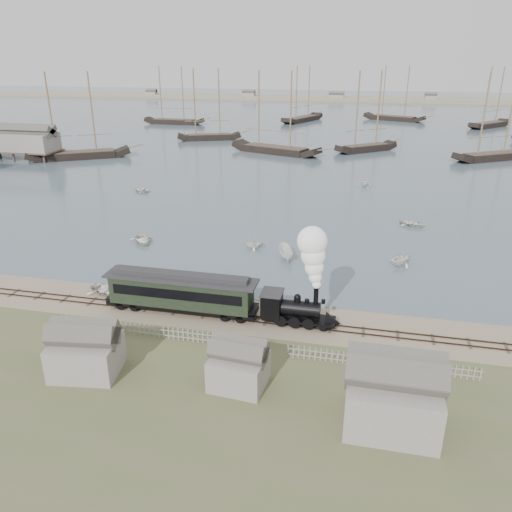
# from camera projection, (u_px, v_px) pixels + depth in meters

# --- Properties ---
(ground) EXTENTS (600.00, 600.00, 0.00)m
(ground) POSITION_uv_depth(u_px,v_px,m) (250.00, 309.00, 49.00)
(ground) COLOR tan
(ground) RESTS_ON ground
(harbor_water) EXTENTS (600.00, 336.00, 0.06)m
(harbor_water) POSITION_uv_depth(u_px,v_px,m) (346.00, 117.00, 202.84)
(harbor_water) COLOR #4A5E69
(harbor_water) RESTS_ON ground
(rail_track) EXTENTS (120.00, 1.80, 0.16)m
(rail_track) POSITION_uv_depth(u_px,v_px,m) (245.00, 318.00, 47.18)
(rail_track) COLOR #31211B
(rail_track) RESTS_ON ground
(picket_fence_west) EXTENTS (19.00, 0.10, 1.20)m
(picket_fence_west) POSITION_uv_depth(u_px,v_px,m) (160.00, 338.00, 43.99)
(picket_fence_west) COLOR gray
(picket_fence_west) RESTS_ON ground
(picket_fence_east) EXTENTS (15.00, 0.10, 1.20)m
(picket_fence_east) POSITION_uv_depth(u_px,v_px,m) (381.00, 369.00, 39.66)
(picket_fence_east) COLOR gray
(picket_fence_east) RESTS_ON ground
(shed_left) EXTENTS (5.00, 4.00, 4.10)m
(shed_left) POSITION_uv_depth(u_px,v_px,m) (89.00, 372.00, 39.28)
(shed_left) COLOR gray
(shed_left) RESTS_ON ground
(shed_mid) EXTENTS (4.00, 3.50, 3.60)m
(shed_mid) POSITION_uv_depth(u_px,v_px,m) (239.00, 385.00, 37.73)
(shed_mid) COLOR gray
(shed_mid) RESTS_ON ground
(shed_right) EXTENTS (6.00, 5.00, 5.10)m
(shed_right) POSITION_uv_depth(u_px,v_px,m) (389.00, 424.00, 33.68)
(shed_right) COLOR gray
(shed_right) RESTS_ON ground
(far_spit) EXTENTS (500.00, 20.00, 1.80)m
(far_spit) POSITION_uv_depth(u_px,v_px,m) (354.00, 101.00, 275.25)
(far_spit) COLOR tan
(far_spit) RESTS_ON ground
(locomotive) EXTENTS (7.34, 2.74, 9.15)m
(locomotive) POSITION_uv_depth(u_px,v_px,m) (308.00, 284.00, 44.42)
(locomotive) COLOR black
(locomotive) RESTS_ON ground
(passenger_coach) EXTENTS (14.80, 2.86, 3.60)m
(passenger_coach) POSITION_uv_depth(u_px,v_px,m) (181.00, 291.00, 47.63)
(passenger_coach) COLOR black
(passenger_coach) RESTS_ON ground
(beached_dinghy) EXTENTS (4.19, 4.89, 0.85)m
(beached_dinghy) POSITION_uv_depth(u_px,v_px,m) (107.00, 290.00, 51.97)
(beached_dinghy) COLOR white
(beached_dinghy) RESTS_ON ground
(rowboat_0) EXTENTS (4.97, 4.68, 0.84)m
(rowboat_0) POSITION_uv_depth(u_px,v_px,m) (142.00, 240.00, 66.08)
(rowboat_0) COLOR white
(rowboat_0) RESTS_ON harbor_water
(rowboat_1) EXTENTS (2.64, 2.94, 1.39)m
(rowboat_1) POSITION_uv_depth(u_px,v_px,m) (254.00, 243.00, 64.01)
(rowboat_1) COLOR white
(rowboat_1) RESTS_ON harbor_water
(rowboat_2) EXTENTS (4.27, 2.84, 1.54)m
(rowboat_2) POSITION_uv_depth(u_px,v_px,m) (286.00, 253.00, 60.70)
(rowboat_2) COLOR white
(rowboat_2) RESTS_ON harbor_water
(rowboat_3) EXTENTS (3.82, 4.44, 0.78)m
(rowboat_3) POSITION_uv_depth(u_px,v_px,m) (413.00, 223.00, 72.59)
(rowboat_3) COLOR white
(rowboat_3) RESTS_ON harbor_water
(rowboat_4) EXTENTS (4.28, 4.26, 1.71)m
(rowboat_4) POSITION_uv_depth(u_px,v_px,m) (401.00, 258.00, 58.88)
(rowboat_4) COLOR white
(rowboat_4) RESTS_ON harbor_water
(rowboat_6) EXTENTS (3.56, 4.08, 0.70)m
(rowboat_6) POSITION_uv_depth(u_px,v_px,m) (141.00, 190.00, 90.99)
(rowboat_6) COLOR white
(rowboat_6) RESTS_ON harbor_water
(rowboat_7) EXTENTS (3.29, 2.89, 1.65)m
(rowboat_7) POSITION_uv_depth(u_px,v_px,m) (365.00, 182.00, 94.75)
(rowboat_7) COLOR white
(rowboat_7) RESTS_ON harbor_water
(schooner_0) EXTENTS (23.12, 17.42, 20.00)m
(schooner_0) POSITION_uv_depth(u_px,v_px,m) (74.00, 116.00, 116.69)
(schooner_0) COLOR black
(schooner_0) RESTS_ON harbor_water
(schooner_1) EXTENTS (18.60, 10.91, 20.00)m
(schooner_1) POSITION_uv_depth(u_px,v_px,m) (208.00, 105.00, 143.10)
(schooner_1) COLOR black
(schooner_1) RESTS_ON harbor_water
(schooner_2) EXTENTS (24.57, 13.82, 20.00)m
(schooner_2) POSITION_uv_depth(u_px,v_px,m) (276.00, 113.00, 123.30)
(schooner_2) COLOR black
(schooner_2) RESTS_ON harbor_water
(schooner_3) EXTENTS (16.23, 14.80, 20.00)m
(schooner_3) POSITION_uv_depth(u_px,v_px,m) (369.00, 112.00, 125.59)
(schooner_3) COLOR black
(schooner_3) RESTS_ON harbor_water
(schooner_4) EXTENTS (19.72, 15.17, 20.00)m
(schooner_4) POSITION_uv_depth(u_px,v_px,m) (498.00, 117.00, 114.91)
(schooner_4) COLOR black
(schooner_4) RESTS_ON harbor_water
(schooner_6) EXTENTS (21.96, 5.30, 20.00)m
(schooner_6) POSITION_uv_depth(u_px,v_px,m) (173.00, 95.00, 177.37)
(schooner_6) COLOR black
(schooner_6) RESTS_ON harbor_water
(schooner_7) EXTENTS (14.04, 24.02, 20.00)m
(schooner_7) POSITION_uv_depth(u_px,v_px,m) (303.00, 94.00, 184.57)
(schooner_7) COLOR black
(schooner_7) RESTS_ON harbor_water
(schooner_8) EXTENTS (23.63, 14.18, 20.00)m
(schooner_8) POSITION_uv_depth(u_px,v_px,m) (396.00, 93.00, 187.46)
(schooner_8) COLOR black
(schooner_8) RESTS_ON harbor_water
(schooner_9) EXTENTS (16.98, 18.88, 20.00)m
(schooner_9) POSITION_uv_depth(u_px,v_px,m) (494.00, 97.00, 169.10)
(schooner_9) COLOR black
(schooner_9) RESTS_ON harbor_water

